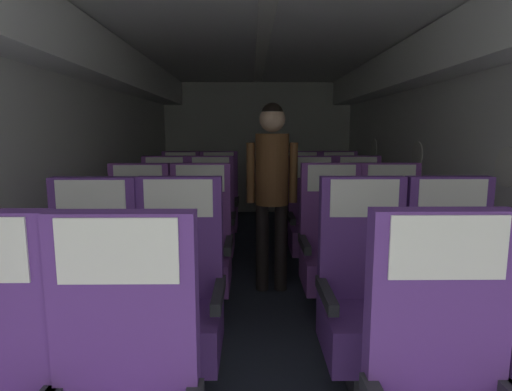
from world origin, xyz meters
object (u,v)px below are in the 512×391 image
Objects in this scene: seat_c_left_window at (138,253)px; seat_e_right_aisle at (339,206)px; seat_c_left_aisle at (200,252)px; seat_c_right_aisle at (392,251)px; seat_d_left_aisle at (211,224)px; seat_e_left_window at (181,207)px; seat_e_right_window at (302,206)px; seat_d_right_window at (313,224)px; seat_e_left_aisle at (219,207)px; flight_attendant at (272,177)px; seat_d_left_window at (164,224)px; seat_d_right_aisle at (359,223)px; seat_b_right_aisle at (453,303)px; seat_c_right_window at (332,251)px; seat_b_right_window at (365,304)px; seat_b_left_aisle at (178,304)px; seat_b_left_window at (90,306)px.

seat_e_right_aisle is at bearing 45.20° from seat_c_left_window.
seat_c_left_aisle is 1.00× the size of seat_e_right_aisle.
seat_d_left_aisle is (-1.45, 0.94, 0.00)m from seat_c_right_aisle.
seat_e_right_window is (1.45, 0.01, 0.00)m from seat_e_left_window.
seat_d_left_aisle is 1.00× the size of seat_d_right_window.
seat_c_left_window is 1.95m from seat_e_left_aisle.
seat_d_right_window is 1.00× the size of seat_e_left_aisle.
flight_attendant is at bearing 25.25° from seat_c_left_window.
seat_d_left_window is 1.89m from seat_d_right_aisle.
seat_b_right_aisle and seat_d_left_window have the same top height.
seat_d_right_window is at bearing 90.47° from seat_c_right_window.
seat_c_left_aisle and seat_d_right_aisle have the same top height.
seat_c_right_window is at bearing -115.05° from seat_d_right_aisle.
seat_d_right_aisle is at bearing 33.97° from seat_c_left_aisle.
seat_c_left_aisle is at bearing -76.26° from seat_e_left_window.
seat_d_left_window is at bearing -179.58° from seat_d_right_aisle.
seat_b_left_aisle is at bearing 179.42° from seat_b_right_window.
seat_e_left_window is (-1.45, 1.89, 0.00)m from seat_c_right_window.
flight_attendant reaches higher than seat_c_right_window.
seat_b_right_aisle and seat_e_left_window have the same top height.
seat_c_right_aisle is 1.73m from seat_d_left_aisle.
seat_b_right_window is 3.01m from seat_e_left_aisle.
seat_e_right_aisle is at bearing 89.67° from seat_d_right_aisle.
seat_b_right_window and seat_d_right_aisle have the same top height.
seat_b_right_aisle is 1.00× the size of seat_d_left_aisle.
seat_c_left_aisle is at bearing 0.67° from seat_c_left_window.
seat_e_left_aisle and seat_e_right_aisle have the same top height.
seat_b_left_window is at bearing -123.36° from seat_e_right_aisle.
seat_d_right_window is at bearing 33.25° from seat_c_left_window.
seat_b_right_aisle is at bearing -0.32° from seat_b_left_aisle.
seat_b_right_aisle is 1.00× the size of seat_c_right_aisle.
seat_e_left_window is (-0.00, 1.90, 0.00)m from seat_c_left_window.
seat_e_left_window is (-0.45, 0.95, 0.00)m from seat_d_left_aisle.
seat_d_right_aisle is 1.00× the size of seat_e_right_aisle.
seat_e_right_aisle is (1.44, 2.85, 0.00)m from seat_b_left_aisle.
seat_b_left_window is at bearing -134.35° from seat_d_right_aisle.
seat_d_right_aisle is 1.13m from flight_attendant.
seat_b_right_window is 1.36m from seat_c_left_aisle.
seat_b_right_window is at bearing -99.19° from seat_e_right_aisle.
seat_e_left_aisle is 1.61m from flight_attendant.
seat_b_right_window is 1.00× the size of seat_c_right_aisle.
seat_c_left_aisle and seat_c_right_aisle have the same top height.
flight_attendant is (-0.43, 0.46, 0.51)m from seat_c_right_window.
seat_b_right_aisle is at bearing -76.19° from seat_d_right_window.
seat_b_left_aisle and seat_b_right_window have the same top height.
seat_c_right_aisle is 1.00× the size of seat_e_right_window.
seat_c_left_aisle is at bearing 30.63° from flight_attendant.
seat_d_right_window is 1.07m from seat_e_right_aisle.
seat_c_left_aisle is (0.45, 0.96, 0.00)m from seat_b_left_window.
seat_b_right_window is at bearing -0.58° from seat_b_left_aisle.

